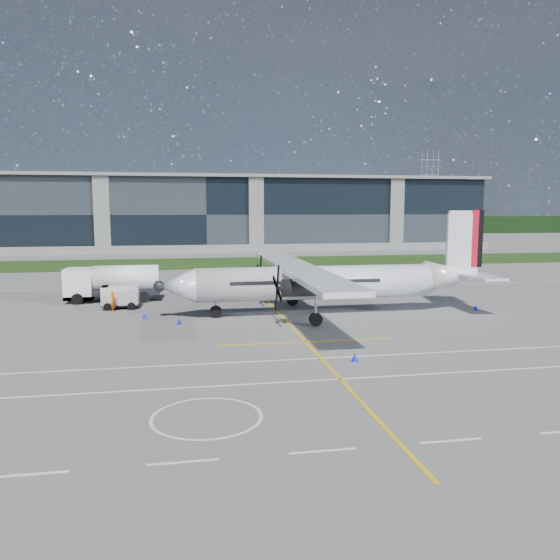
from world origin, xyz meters
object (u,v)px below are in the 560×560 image
(turboprop_aircraft, at_px, (327,263))
(safety_cone_tail, at_px, (476,307))
(pylon_east, at_px, (429,191))
(safety_cone_fwd, at_px, (145,315))
(baggage_tug, at_px, (120,297))
(ground_crew_person, at_px, (113,300))
(fuel_tanker_truck, at_px, (106,284))
(safety_cone_nose_port, at_px, (179,321))
(safety_cone_portwing, at_px, (355,357))

(turboprop_aircraft, relative_size, safety_cone_tail, 57.37)
(pylon_east, height_order, turboprop_aircraft, pylon_east)
(safety_cone_fwd, height_order, safety_cone_tail, same)
(baggage_tug, relative_size, safety_cone_tail, 6.64)
(pylon_east, xyz_separation_m, ground_crew_person, (-95.74, -142.64, -14.01))
(pylon_east, bearing_deg, baggage_tug, -124.03)
(fuel_tanker_truck, relative_size, baggage_tug, 2.74)
(fuel_tanker_truck, relative_size, safety_cone_nose_port, 18.20)
(pylon_east, relative_size, safety_cone_portwing, 60.00)
(pylon_east, xyz_separation_m, fuel_tanker_truck, (-97.05, -137.16, -13.29))
(safety_cone_portwing, bearing_deg, ground_crew_person, 130.23)
(safety_cone_portwing, xyz_separation_m, safety_cone_tail, (15.23, 13.38, 0.00))
(fuel_tanker_truck, xyz_separation_m, safety_cone_fwd, (4.09, -8.97, -1.46))
(safety_cone_nose_port, height_order, safety_cone_tail, same)
(safety_cone_fwd, bearing_deg, pylon_east, 57.54)
(fuel_tanker_truck, distance_m, baggage_tug, 4.44)
(turboprop_aircraft, distance_m, baggage_tug, 18.43)
(baggage_tug, bearing_deg, safety_cone_tail, -11.93)
(safety_cone_nose_port, distance_m, safety_cone_tail, 25.25)
(pylon_east, relative_size, safety_cone_fwd, 60.00)
(safety_cone_nose_port, height_order, safety_cone_portwing, same)
(baggage_tug, distance_m, safety_cone_portwing, 24.89)
(baggage_tug, relative_size, ground_crew_person, 1.67)
(ground_crew_person, bearing_deg, safety_cone_tail, -86.24)
(pylon_east, bearing_deg, ground_crew_person, -123.87)
(turboprop_aircraft, relative_size, safety_cone_portwing, 57.37)
(baggage_tug, height_order, safety_cone_nose_port, baggage_tug)
(turboprop_aircraft, distance_m, safety_cone_tail, 13.73)
(baggage_tug, height_order, safety_cone_tail, baggage_tug)
(pylon_east, height_order, fuel_tanker_truck, pylon_east)
(pylon_east, height_order, safety_cone_nose_port, pylon_east)
(fuel_tanker_truck, bearing_deg, safety_cone_fwd, -65.48)
(safety_cone_nose_port, bearing_deg, ground_crew_person, 131.77)
(ground_crew_person, distance_m, safety_cone_nose_port, 8.32)
(turboprop_aircraft, bearing_deg, baggage_tug, 161.84)
(baggage_tug, xyz_separation_m, safety_cone_tail, (30.32, -6.40, -0.75))
(turboprop_aircraft, distance_m, fuel_tanker_truck, 21.44)
(fuel_tanker_truck, height_order, safety_cone_fwd, fuel_tanker_truck)
(pylon_east, relative_size, safety_cone_tail, 60.00)
(turboprop_aircraft, distance_m, ground_crew_person, 18.43)
(safety_cone_portwing, bearing_deg, fuel_tanker_truck, 125.24)
(safety_cone_nose_port, height_order, safety_cone_fwd, same)
(baggage_tug, bearing_deg, safety_cone_fwd, -64.47)
(turboprop_aircraft, height_order, safety_cone_fwd, turboprop_aircraft)
(fuel_tanker_truck, xyz_separation_m, safety_cone_portwing, (16.82, -23.81, -1.46))
(safety_cone_nose_port, xyz_separation_m, safety_cone_fwd, (-2.74, 2.69, 0.00))
(turboprop_aircraft, height_order, safety_cone_nose_port, turboprop_aircraft)
(pylon_east, distance_m, safety_cone_tail, 161.94)
(baggage_tug, distance_m, safety_cone_fwd, 5.53)
(pylon_east, xyz_separation_m, turboprop_aircraft, (-78.09, -146.83, -10.70))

